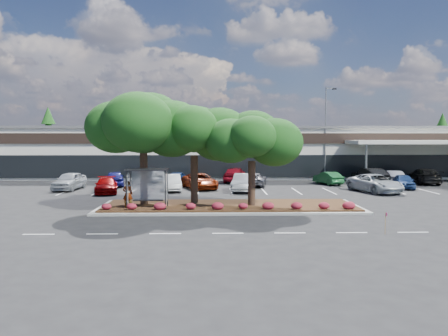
{
  "coord_description": "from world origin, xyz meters",
  "views": [
    {
      "loc": [
        -3.14,
        -26.04,
        4.9
      ],
      "look_at": [
        -2.32,
        6.86,
        2.6
      ],
      "focal_mm": 35.0,
      "sensor_mm": 36.0,
      "label": 1
    }
  ],
  "objects_px": {
    "car_0": "(69,181)",
    "survey_stake": "(386,220)",
    "light_pole": "(326,139)",
    "car_1": "(106,185)"
  },
  "relations": [
    {
      "from": "car_0",
      "to": "survey_stake",
      "type": "bearing_deg",
      "value": -37.15
    },
    {
      "from": "survey_stake",
      "to": "car_0",
      "type": "distance_m",
      "value": 29.55
    },
    {
      "from": "light_pole",
      "to": "survey_stake",
      "type": "xyz_separation_m",
      "value": [
        -4.29,
        -28.33,
        -4.04
      ]
    },
    {
      "from": "light_pole",
      "to": "car_1",
      "type": "relative_size",
      "value": 2.28
    },
    {
      "from": "survey_stake",
      "to": "car_1",
      "type": "bearing_deg",
      "value": 136.94
    },
    {
      "from": "car_0",
      "to": "car_1",
      "type": "xyz_separation_m",
      "value": [
        4.03,
        -2.48,
        -0.16
      ]
    },
    {
      "from": "car_0",
      "to": "car_1",
      "type": "height_order",
      "value": "car_0"
    },
    {
      "from": "survey_stake",
      "to": "car_0",
      "type": "bearing_deg",
      "value": 138.76
    },
    {
      "from": "car_0",
      "to": "car_1",
      "type": "distance_m",
      "value": 4.74
    },
    {
      "from": "light_pole",
      "to": "car_0",
      "type": "height_order",
      "value": "light_pole"
    }
  ]
}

